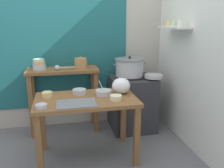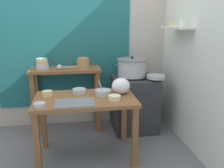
{
  "view_description": "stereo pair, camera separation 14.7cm",
  "coord_description": "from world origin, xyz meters",
  "views": [
    {
      "loc": [
        -0.17,
        -2.45,
        1.55
      ],
      "look_at": [
        0.41,
        0.2,
        0.82
      ],
      "focal_mm": 38.52,
      "sensor_mm": 36.0,
      "label": 1
    },
    {
      "loc": [
        -0.02,
        -2.47,
        1.55
      ],
      "look_at": [
        0.41,
        0.2,
        0.82
      ],
      "focal_mm": 38.52,
      "sensor_mm": 36.0,
      "label": 2
    }
  ],
  "objects": [
    {
      "name": "back_shelf_table",
      "position": [
        -0.14,
        0.83,
        0.68
      ],
      "size": [
        0.96,
        0.4,
        0.9
      ],
      "color": "brown",
      "rests_on": "ground"
    },
    {
      "name": "prep_bowl_4",
      "position": [
        -0.33,
        0.16,
        0.75
      ],
      "size": [
        0.11,
        0.11,
        0.06
      ],
      "color": "#E5C684",
      "rests_on": "prep_table"
    },
    {
      "name": "clay_pot",
      "position": [
        0.11,
        0.83,
        0.97
      ],
      "size": [
        0.17,
        0.17,
        0.16
      ],
      "color": "#A37A4C",
      "rests_on": "back_shelf_table"
    },
    {
      "name": "ladle",
      "position": [
        -0.2,
        0.74,
        0.94
      ],
      "size": [
        0.28,
        0.07,
        0.07
      ],
      "color": "#B7BABF",
      "rests_on": "back_shelf_table"
    },
    {
      "name": "prep_bowl_2",
      "position": [
        -0.37,
        -0.18,
        0.74
      ],
      "size": [
        0.11,
        0.11,
        0.04
      ],
      "color": "#B7BABF",
      "rests_on": "prep_table"
    },
    {
      "name": "prep_bowl_1",
      "position": [
        0.29,
        0.11,
        0.75
      ],
      "size": [
        0.18,
        0.18,
        0.17
      ],
      "color": "#B7BABF",
      "rests_on": "prep_table"
    },
    {
      "name": "serving_tray",
      "position": [
        -0.03,
        -0.12,
        0.72
      ],
      "size": [
        0.4,
        0.28,
        0.01
      ],
      "primitive_type": "cube",
      "color": "slate",
      "rests_on": "prep_table"
    },
    {
      "name": "stove_block",
      "position": [
        0.81,
        0.7,
        0.38
      ],
      "size": [
        0.6,
        0.61,
        0.78
      ],
      "color": "#2D2D33",
      "rests_on": "ground"
    },
    {
      "name": "wall_right",
      "position": [
        1.4,
        0.2,
        1.3
      ],
      "size": [
        0.3,
        3.2,
        2.6
      ],
      "color": "silver",
      "rests_on": "ground"
    },
    {
      "name": "ground_plane",
      "position": [
        0.0,
        0.0,
        0.0
      ],
      "size": [
        9.0,
        9.0,
        0.0
      ],
      "primitive_type": "plane",
      "color": "slate"
    },
    {
      "name": "wide_pan",
      "position": [
        1.06,
        0.54,
        0.8
      ],
      "size": [
        0.25,
        0.25,
        0.05
      ],
      "primitive_type": "cylinder",
      "color": "#B7BABF",
      "rests_on": "stove_block"
    },
    {
      "name": "prep_table",
      "position": [
        0.09,
        0.05,
        0.61
      ],
      "size": [
        1.1,
        0.66,
        0.72
      ],
      "color": "brown",
      "rests_on": "ground"
    },
    {
      "name": "wall_back",
      "position": [
        0.08,
        1.1,
        1.3
      ],
      "size": [
        4.4,
        0.12,
        2.6
      ],
      "color": "#B2ADA3",
      "rests_on": "ground"
    },
    {
      "name": "plastic_bag",
      "position": [
        0.5,
        0.12,
        0.81
      ],
      "size": [
        0.21,
        0.19,
        0.19
      ],
      "primitive_type": "ellipsoid",
      "color": "white",
      "rests_on": "prep_table"
    },
    {
      "name": "prep_bowl_3",
      "position": [
        0.39,
        -0.09,
        0.75
      ],
      "size": [
        0.13,
        0.13,
        0.05
      ],
      "color": "beige",
      "rests_on": "prep_table"
    },
    {
      "name": "steamer_pot",
      "position": [
        0.77,
        0.72,
        0.9
      ],
      "size": [
        0.46,
        0.41,
        0.28
      ],
      "color": "#B7BABF",
      "rests_on": "stove_block"
    },
    {
      "name": "bowl_stack_enamel",
      "position": [
        -0.44,
        0.84,
        0.97
      ],
      "size": [
        0.18,
        0.18,
        0.14
      ],
      "color": "#B7BABF",
      "rests_on": "back_shelf_table"
    },
    {
      "name": "prep_bowl_0",
      "position": [
        0.03,
        0.2,
        0.75
      ],
      "size": [
        0.16,
        0.16,
        0.06
      ],
      "color": "#B7BABF",
      "rests_on": "prep_table"
    }
  ]
}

